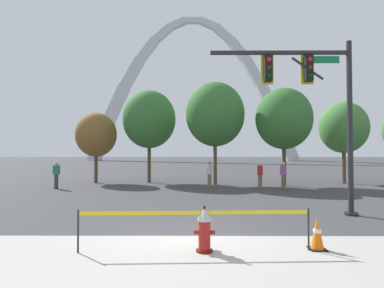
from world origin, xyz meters
The scene contains 15 objects.
ground_plane centered at (0.00, 0.00, 0.00)m, with size 240.00×240.00×0.00m, color #3D3D3F.
fire_hydrant centered at (0.43, -1.33, 0.47)m, with size 0.46×0.48×0.99m.
caution_tape_barrier centered at (0.23, -1.34, 0.63)m, with size 5.02×0.23×0.92m.
traffic_cone_by_hydrant centered at (2.93, -1.18, 0.36)m, with size 0.36×0.36×0.73m.
traffic_signal_gantry centered at (4.44, 2.45, 4.07)m, with size 5.02×0.44×6.00m.
monument_arch centered at (0.00, 67.18, 16.28)m, with size 52.45×2.85×36.75m.
tree_far_left centered at (-6.63, 13.05, 3.36)m, with size 2.81×2.81×4.92m.
tree_left_mid centered at (-2.95, 13.34, 4.47)m, with size 3.73×3.73×6.53m.
tree_center_left centered at (1.62, 11.92, 4.64)m, with size 3.87×3.87×6.78m.
tree_center_right centered at (6.00, 11.40, 4.29)m, with size 3.59×3.59×6.28m.
tree_right_mid centered at (10.54, 12.82, 3.84)m, with size 3.21×3.21×5.61m.
pedestrian_walking_left centered at (1.14, 9.95, 0.82)m, with size 0.38×0.38×1.59m.
pedestrian_standing_center centered at (-7.84, 9.67, 0.82)m, with size 0.38×0.27×1.59m.
pedestrian_walking_right centered at (5.42, 9.65, 0.82)m, with size 0.39×0.33×1.59m.
pedestrian_near_trees centered at (4.00, 9.32, 0.82)m, with size 0.36×0.39×1.59m.
Camera 1 is at (0.20, -7.86, 2.16)m, focal length 28.06 mm.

